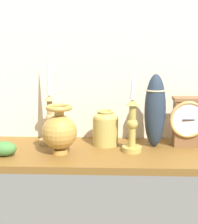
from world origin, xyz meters
The scene contains 9 objects.
ground_plane centered at (0.00, 0.00, -1.20)cm, with size 100.00×36.00×2.40cm, color brown.
back_wall centered at (0.00, 18.50, 32.50)cm, with size 120.00×2.00×65.00cm, color beige.
mantel_clock centered at (28.38, 6.81, 9.58)cm, with size 13.59×7.93×18.31cm.
candlestick_tall_left centered at (7.97, -0.96, 11.68)cm, with size 7.05×7.05×36.38cm.
candlestick_tall_center centered at (-22.71, 8.13, 11.83)cm, with size 8.54×8.54×40.04cm.
brass_vase_bulbous centered at (-17.20, -4.14, 8.18)cm, with size 12.11×12.11×17.03cm.
brass_vase_jar centered at (-1.60, 6.93, 6.91)cm, with size 9.56×9.56×13.29cm.
tall_ceramic_vase centered at (16.55, 5.72, 13.62)cm, with size 7.74×7.74×26.96cm.
ivy_sprig centered at (-35.86, -7.53, 2.51)cm, with size 8.77×6.14×5.02cm.
Camera 1 is at (0.96, -117.46, 36.74)cm, focal length 54.74 mm.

